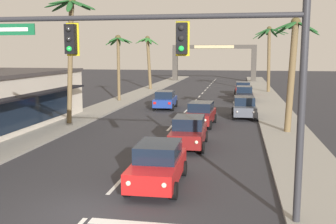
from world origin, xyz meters
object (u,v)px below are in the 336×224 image
object	(u,v)px
sedan_third_in_queue	(189,132)
sedan_parked_far_kerb	(243,89)
sedan_fifth_in_queue	(201,114)
palm_left_third	(118,54)
sedan_oncoming_far	(165,100)
traffic_signal_mast	(187,59)
sedan_lead_at_stop_bar	(158,164)
palm_left_second	(71,32)
sedan_parked_nearest_kerb	(244,94)
palm_left_farthest	(148,53)
palm_right_farthest	(269,47)
sedan_parked_mid_kerb	(244,107)
town_gateway_arch	(214,58)
palm_right_second	(293,57)

from	to	relation	value
sedan_third_in_queue	sedan_parked_far_kerb	size ratio (longest dim) A/B	1.00
sedan_fifth_in_queue	palm_left_third	xyz separation A→B (m)	(-10.00, 12.66, 4.28)
sedan_parked_far_kerb	sedan_oncoming_far	bearing A→B (deg)	-118.97
traffic_signal_mast	sedan_lead_at_stop_bar	distance (m)	5.31
sedan_lead_at_stop_bar	traffic_signal_mast	bearing A→B (deg)	-63.04
sedan_fifth_in_queue	palm_left_second	world-z (taller)	palm_left_second
sedan_fifth_in_queue	sedan_third_in_queue	bearing A→B (deg)	-90.18
sedan_parked_far_kerb	sedan_parked_nearest_kerb	bearing A→B (deg)	-89.12
sedan_parked_nearest_kerb	palm_left_second	bearing A→B (deg)	-127.39
palm_left_third	palm_left_farthest	size ratio (longest dim) A/B	0.93
sedan_lead_at_stop_bar	palm_right_farthest	bearing A→B (deg)	80.19
traffic_signal_mast	palm_right_farthest	bearing A→B (deg)	82.87
sedan_lead_at_stop_bar	sedan_third_in_queue	bearing A→B (deg)	86.86
sedan_oncoming_far	palm_left_second	distance (m)	12.25
sedan_oncoming_far	sedan_parked_mid_kerb	distance (m)	8.23
traffic_signal_mast	sedan_lead_at_stop_bar	bearing A→B (deg)	116.96
sedan_third_in_queue	sedan_parked_mid_kerb	size ratio (longest dim) A/B	1.00
sedan_parked_far_kerb	town_gateway_arch	xyz separation A→B (m)	(-5.13, 24.24, 3.49)
sedan_fifth_in_queue	town_gateway_arch	world-z (taller)	town_gateway_arch
sedan_fifth_in_queue	sedan_parked_mid_kerb	xyz separation A→B (m)	(3.12, 4.24, 0.00)
sedan_fifth_in_queue	sedan_parked_far_kerb	xyz separation A→B (m)	(3.13, 21.22, 0.00)
traffic_signal_mast	town_gateway_arch	bearing A→B (deg)	92.88
traffic_signal_mast	sedan_third_in_queue	bearing A→B (deg)	96.65
traffic_signal_mast	sedan_third_in_queue	xyz separation A→B (m)	(-1.13, 9.67, -4.15)
palm_left_second	sedan_parked_far_kerb	bearing A→B (deg)	61.69
sedan_parked_far_kerb	palm_right_farthest	size ratio (longest dim) A/B	0.52
sedan_fifth_in_queue	palm_left_third	distance (m)	16.69
sedan_fifth_in_queue	palm_right_second	world-z (taller)	palm_right_second
palm_left_farthest	palm_right_second	distance (m)	32.86
sedan_lead_at_stop_bar	palm_right_farthest	distance (m)	39.89
sedan_parked_far_kerb	palm_right_second	distance (m)	23.73
sedan_third_in_queue	sedan_parked_nearest_kerb	world-z (taller)	same
sedan_parked_mid_kerb	palm_left_second	world-z (taller)	palm_left_second
sedan_third_in_queue	sedan_parked_mid_kerb	distance (m)	11.40
traffic_signal_mast	palm_left_farthest	bearing A→B (deg)	104.42
traffic_signal_mast	palm_left_third	distance (m)	31.10
town_gateway_arch	sedan_fifth_in_queue	bearing A→B (deg)	-87.47
sedan_parked_nearest_kerb	sedan_parked_mid_kerb	world-z (taller)	same
sedan_third_in_queue	sedan_parked_mid_kerb	bearing A→B (deg)	73.99
sedan_parked_far_kerb	palm_left_farthest	xyz separation A→B (m)	(-13.11, 5.51, 4.26)
sedan_fifth_in_queue	sedan_parked_far_kerb	world-z (taller)	same
sedan_oncoming_far	palm_right_farthest	bearing A→B (deg)	58.95
sedan_parked_mid_kerb	sedan_oncoming_far	bearing A→B (deg)	151.59
palm_left_third	sedan_third_in_queue	bearing A→B (deg)	-62.76
palm_left_second	town_gateway_arch	xyz separation A→B (m)	(7.08, 46.91, -2.27)
sedan_parked_far_kerb	sedan_parked_mid_kerb	bearing A→B (deg)	-90.00
sedan_parked_mid_kerb	palm_right_second	xyz separation A→B (m)	(2.86, -6.22, 4.05)
sedan_oncoming_far	palm_right_second	world-z (taller)	palm_right_second
sedan_oncoming_far	sedan_parked_far_kerb	distance (m)	14.94
sedan_fifth_in_queue	palm_right_second	xyz separation A→B (m)	(5.98, -1.99, 4.05)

